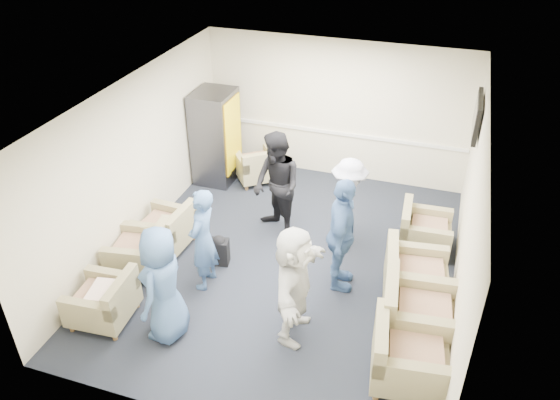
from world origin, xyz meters
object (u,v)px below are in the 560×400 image
(armchair_right_far, at_px, (422,231))
(person_mid_left, at_px, (203,240))
(vending_machine, at_px, (216,137))
(person_front_left, at_px, (163,285))
(armchair_left_far, at_px, (167,230))
(person_front_right, at_px, (294,284))
(person_mid_right, at_px, (341,236))
(armchair_corner, at_px, (258,167))
(armchair_left_near, at_px, (106,302))
(person_back_right, at_px, (348,204))
(armchair_right_near, at_px, (405,358))
(person_back_left, at_px, (277,186))
(armchair_left_mid, at_px, (142,252))
(armchair_right_midfar, at_px, (412,277))
(armchair_right_midnear, at_px, (414,315))

(armchair_right_far, xyz_separation_m, person_mid_left, (-2.91, -1.89, 0.48))
(vending_machine, bearing_deg, person_front_left, -75.38)
(armchair_left_far, xyz_separation_m, person_front_right, (2.48, -1.18, 0.51))
(person_mid_right, bearing_deg, armchair_corner, 32.94)
(person_front_right, bearing_deg, person_mid_left, 68.62)
(armchair_left_near, height_order, person_back_right, person_back_right)
(armchair_right_near, bearing_deg, armchair_corner, 32.56)
(armchair_left_near, xyz_separation_m, armchair_corner, (0.63, 4.21, -0.01))
(armchair_left_far, xyz_separation_m, armchair_right_far, (3.88, 1.25, -0.01))
(person_front_left, xyz_separation_m, person_back_left, (0.63, 2.62, 0.08))
(armchair_left_far, xyz_separation_m, person_back_right, (2.70, 0.96, 0.45))
(person_back_left, distance_m, person_back_right, 1.17)
(armchair_corner, relative_size, person_mid_left, 0.67)
(armchair_corner, xyz_separation_m, vending_machine, (-0.78, -0.14, 0.59))
(armchair_right_near, bearing_deg, armchair_left_mid, 70.65)
(armchair_left_mid, relative_size, armchair_corner, 0.88)
(armchair_right_near, bearing_deg, person_front_right, 70.46)
(armchair_left_mid, bearing_deg, person_back_right, 110.67)
(armchair_right_midfar, bearing_deg, armchair_corner, 45.07)
(armchair_right_far, bearing_deg, armchair_right_near, 178.63)
(armchair_corner, distance_m, person_mid_left, 3.16)
(person_back_left, distance_m, person_front_right, 2.31)
(armchair_right_far, height_order, person_back_right, person_back_right)
(armchair_right_midnear, bearing_deg, person_mid_left, 81.75)
(person_back_right, bearing_deg, armchair_corner, 42.18)
(person_front_right, bearing_deg, person_back_right, -7.58)
(armchair_right_far, relative_size, person_mid_right, 0.47)
(armchair_left_mid, distance_m, armchair_left_far, 0.65)
(armchair_right_midfar, distance_m, armchair_right_far, 1.24)
(person_mid_left, bearing_deg, armchair_right_near, 74.13)
(person_mid_left, bearing_deg, armchair_right_midnear, 87.90)
(armchair_right_far, distance_m, armchair_corner, 3.46)
(armchair_left_far, relative_size, armchair_corner, 0.80)
(armchair_left_near, xyz_separation_m, person_front_left, (0.91, 0.04, 0.52))
(person_front_left, bearing_deg, person_back_right, 146.35)
(armchair_left_mid, bearing_deg, person_mid_right, 92.12)
(person_back_right, height_order, person_front_right, person_front_right)
(armchair_left_near, bearing_deg, armchair_corner, 167.59)
(armchair_right_midfar, bearing_deg, armchair_left_mid, 91.89)
(armchair_left_near, height_order, armchair_left_far, armchair_left_far)
(person_front_left, relative_size, person_back_left, 0.91)
(armchair_right_near, xyz_separation_m, person_back_left, (-2.41, 2.43, 0.55))
(armchair_right_midnear, bearing_deg, armchair_left_mid, 82.42)
(armchair_right_near, relative_size, person_back_right, 0.65)
(person_mid_left, bearing_deg, armchair_left_near, -40.71)
(vending_machine, relative_size, person_mid_left, 1.12)
(person_mid_left, bearing_deg, person_back_right, 132.93)
(armchair_left_far, bearing_deg, person_back_right, 113.47)
(armchair_right_midfar, relative_size, person_mid_right, 0.56)
(armchair_left_far, distance_m, person_mid_right, 2.88)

